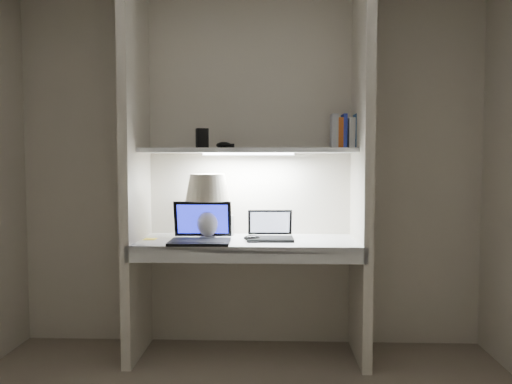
{
  "coord_description": "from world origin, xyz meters",
  "views": [
    {
      "loc": [
        0.17,
        -1.98,
        1.27
      ],
      "look_at": [
        0.06,
        1.05,
        1.09
      ],
      "focal_mm": 35.0,
      "sensor_mm": 36.0,
      "label": 1
    }
  ],
  "objects_px": {
    "table_lamp": "(208,195)",
    "laptop_main": "(201,233)",
    "laptop_netbook": "(270,233)",
    "book_row": "(347,132)",
    "speaker": "(226,225)"
  },
  "relations": [
    {
      "from": "laptop_main",
      "to": "table_lamp",
      "type": "bearing_deg",
      "value": 75.28
    },
    {
      "from": "table_lamp",
      "to": "laptop_main",
      "type": "relative_size",
      "value": 1.12
    },
    {
      "from": "laptop_netbook",
      "to": "book_row",
      "type": "distance_m",
      "value": 0.83
    },
    {
      "from": "laptop_netbook",
      "to": "table_lamp",
      "type": "bearing_deg",
      "value": 178.27
    },
    {
      "from": "table_lamp",
      "to": "book_row",
      "type": "relative_size",
      "value": 1.92
    },
    {
      "from": "laptop_main",
      "to": "speaker",
      "type": "distance_m",
      "value": 0.3
    },
    {
      "from": "speaker",
      "to": "laptop_main",
      "type": "bearing_deg",
      "value": -122.55
    },
    {
      "from": "laptop_netbook",
      "to": "book_row",
      "type": "height_order",
      "value": "book_row"
    },
    {
      "from": "laptop_netbook",
      "to": "laptop_main",
      "type": "bearing_deg",
      "value": -166.67
    },
    {
      "from": "laptop_main",
      "to": "laptop_netbook",
      "type": "relative_size",
      "value": 1.26
    },
    {
      "from": "laptop_main",
      "to": "laptop_netbook",
      "type": "bearing_deg",
      "value": 14.22
    },
    {
      "from": "table_lamp",
      "to": "laptop_netbook",
      "type": "xyz_separation_m",
      "value": [
        0.41,
        0.0,
        -0.24
      ]
    },
    {
      "from": "table_lamp",
      "to": "laptop_netbook",
      "type": "height_order",
      "value": "table_lamp"
    },
    {
      "from": "book_row",
      "to": "table_lamp",
      "type": "bearing_deg",
      "value": -174.51
    },
    {
      "from": "table_lamp",
      "to": "book_row",
      "type": "xyz_separation_m",
      "value": [
        0.91,
        0.09,
        0.41
      ]
    }
  ]
}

